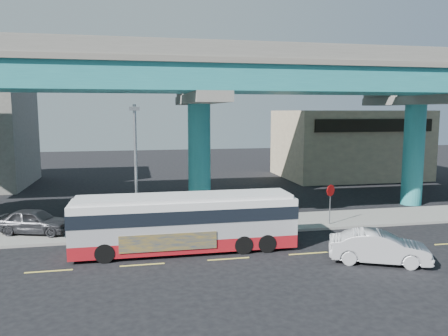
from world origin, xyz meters
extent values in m
plane|color=black|center=(0.00, 0.00, 0.00)|extent=(120.00, 120.00, 0.00)
cube|color=gray|center=(0.00, 5.50, 0.07)|extent=(70.00, 4.00, 0.15)
cube|color=#D8C64C|center=(-8.00, -0.30, 0.01)|extent=(2.00, 0.12, 0.01)
cube|color=#D8C64C|center=(-4.00, -0.30, 0.01)|extent=(2.00, 0.12, 0.01)
cube|color=#D8C64C|center=(0.00, -0.30, 0.01)|extent=(2.00, 0.12, 0.01)
cube|color=#D8C64C|center=(4.00, -0.30, 0.01)|extent=(2.00, 0.12, 0.01)
cube|color=#D8C64C|center=(8.00, -0.30, 0.01)|extent=(2.00, 0.12, 0.01)
cylinder|color=#20757B|center=(0.00, 9.00, 3.70)|extent=(1.50, 1.50, 7.40)
cube|color=gray|center=(0.00, 9.00, 7.70)|extent=(2.00, 12.00, 0.60)
cube|color=gray|center=(0.00, 12.50, 8.60)|extent=(1.80, 5.00, 1.20)
cylinder|color=#20757B|center=(16.00, 9.00, 3.70)|extent=(1.50, 1.50, 7.40)
cube|color=gray|center=(16.00, 9.00, 7.70)|extent=(2.00, 12.00, 0.60)
cube|color=gray|center=(16.00, 12.50, 8.60)|extent=(1.80, 5.00, 1.20)
cube|color=#20757B|center=(0.00, 5.50, 8.70)|extent=(52.00, 5.00, 1.40)
cube|color=gray|center=(0.00, 5.50, 9.55)|extent=(52.00, 5.40, 0.30)
cube|color=gray|center=(0.00, 3.00, 10.10)|extent=(52.00, 0.25, 0.80)
cube|color=gray|center=(0.00, 8.00, 10.10)|extent=(52.00, 0.25, 0.80)
cube|color=#20757B|center=(0.00, 12.50, 9.90)|extent=(52.00, 5.00, 1.40)
cube|color=gray|center=(0.00, 12.50, 10.75)|extent=(52.00, 5.40, 0.30)
cube|color=gray|center=(0.00, 10.00, 11.30)|extent=(52.00, 0.25, 0.80)
cube|color=gray|center=(0.00, 15.00, 11.30)|extent=(52.00, 0.25, 0.80)
cube|color=tan|center=(18.00, 23.00, 3.50)|extent=(14.00, 10.00, 7.00)
cube|color=black|center=(18.00, 17.90, 5.60)|extent=(12.00, 0.25, 1.20)
cube|color=maroon|center=(-1.85, 1.36, 0.50)|extent=(10.92, 2.37, 0.64)
cube|color=#BDBCC2|center=(-1.85, 1.36, 1.50)|extent=(10.92, 2.37, 1.36)
cube|color=black|center=(-1.85, 1.36, 1.95)|extent=(10.98, 2.42, 0.64)
cube|color=silver|center=(-1.85, 1.36, 2.45)|extent=(10.92, 2.37, 0.36)
cube|color=silver|center=(-1.85, 1.36, 2.73)|extent=(10.52, 2.12, 0.18)
cube|color=black|center=(3.62, 1.33, 1.82)|extent=(0.07, 2.07, 1.09)
cube|color=black|center=(-7.33, 1.39, 1.82)|extent=(0.07, 2.07, 1.09)
cube|color=navy|center=(-2.77, 0.18, 0.84)|extent=(4.55, 0.07, 0.82)
cylinder|color=black|center=(-5.67, 0.33, 0.45)|extent=(0.91, 0.28, 0.91)
cylinder|color=black|center=(-5.66, 2.42, 0.45)|extent=(0.91, 0.28, 0.91)
cylinder|color=black|center=(0.87, 0.30, 0.45)|extent=(0.91, 0.28, 0.91)
cylinder|color=black|center=(0.88, 2.39, 0.45)|extent=(0.91, 0.28, 0.91)
cylinder|color=black|center=(2.05, 0.30, 0.45)|extent=(0.91, 0.28, 0.91)
cylinder|color=black|center=(2.06, 2.39, 0.45)|extent=(0.91, 0.28, 0.91)
imported|color=#BBBCC1|center=(6.64, -2.17, 0.73)|extent=(4.84, 5.58, 1.46)
imported|color=#2F3035|center=(-9.78, 5.64, 0.84)|extent=(4.01, 5.03, 1.39)
cylinder|color=gray|center=(-4.17, 4.00, 3.71)|extent=(0.16, 0.16, 7.13)
cylinder|color=gray|center=(-4.17, 3.04, 7.08)|extent=(0.12, 1.93, 0.12)
cube|color=gray|center=(-4.17, 2.07, 7.04)|extent=(0.50, 0.70, 0.18)
cylinder|color=gray|center=(7.20, 4.20, 1.21)|extent=(0.06, 0.06, 2.11)
cylinder|color=#B20A0A|center=(7.20, 4.17, 2.22)|extent=(0.66, 0.36, 0.73)
camera|label=1|loc=(-4.17, -19.68, 6.89)|focal=35.00mm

